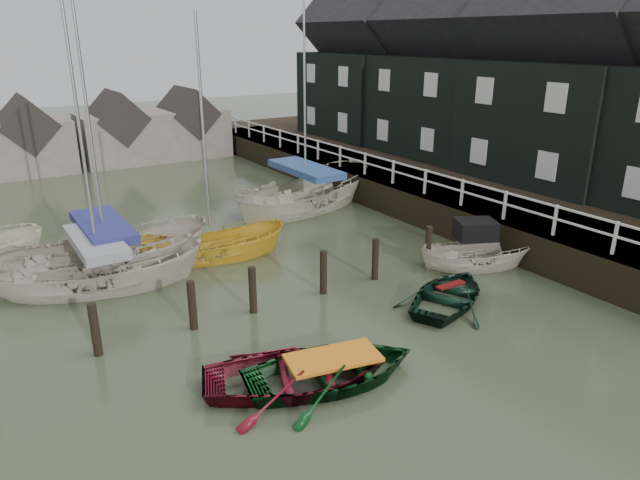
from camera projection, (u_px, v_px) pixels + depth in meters
ground at (348, 346)px, 14.65m from camera, size 120.00×120.00×0.00m
pier at (389, 187)px, 27.14m from camera, size 3.04×32.00×2.70m
land_strip at (470, 186)px, 30.19m from camera, size 14.00×38.00×1.50m
quay_houses at (501, 76)px, 27.20m from camera, size 6.52×28.14×10.01m
mooring_pilings at (256, 296)px, 16.29m from camera, size 13.72×0.22×1.80m
far_sheds at (115, 133)px, 35.04m from camera, size 14.00×4.08×4.39m
rowboat_red at (297, 385)px, 12.99m from camera, size 5.02×4.34×0.87m
rowboat_green at (333, 380)px, 13.17m from camera, size 4.63×3.71×0.85m
rowboat_dkgreen at (449, 302)px, 17.05m from camera, size 4.45×3.95×0.76m
motorboat at (476, 264)px, 19.61m from camera, size 4.27×3.08×2.40m
sailboat_a at (102, 284)px, 18.15m from camera, size 6.90×4.20×11.18m
sailboat_b at (109, 270)px, 19.25m from camera, size 7.21×3.40×11.10m
sailboat_c at (212, 256)px, 20.54m from camera, size 5.70×3.37×9.29m
sailboat_d at (306, 206)px, 26.43m from camera, size 8.35×4.65×12.73m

